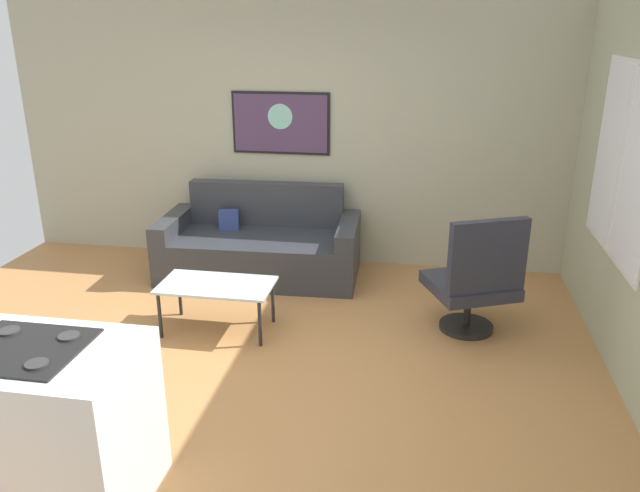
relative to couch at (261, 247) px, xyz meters
name	(u,v)px	position (x,y,z in m)	size (l,w,h in m)	color
ground	(252,375)	(0.43, -1.88, -0.31)	(6.40, 6.40, 0.04)	#B37A45
back_wall	(311,130)	(0.43, 0.54, 1.11)	(6.40, 0.05, 2.80)	#A8A68C
couch	(261,247)	(0.00, 0.00, 0.00)	(2.00, 1.00, 0.88)	#2F3137
coffee_table	(217,288)	(-0.04, -1.25, 0.09)	(0.93, 0.51, 0.42)	silver
armchair	(476,280)	(2.06, -0.97, 0.20)	(0.84, 0.82, 1.03)	black
wall_painting	(281,123)	(0.12, 0.50, 1.18)	(1.02, 0.03, 0.63)	black
window	(623,162)	(3.01, -0.98, 1.20)	(0.03, 1.43, 1.43)	silver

